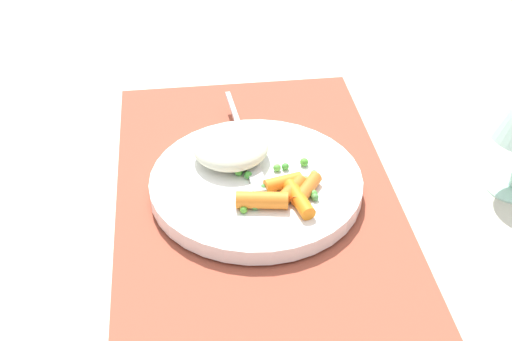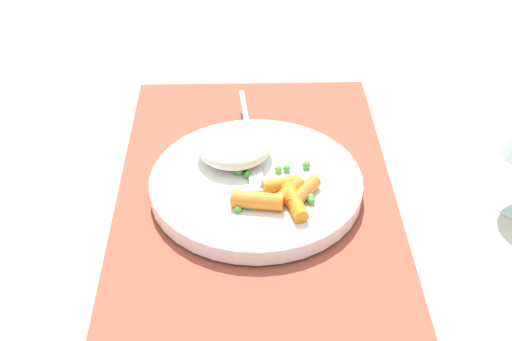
% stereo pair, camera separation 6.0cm
% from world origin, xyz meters
% --- Properties ---
extents(ground_plane, '(2.40, 2.40, 0.00)m').
position_xyz_m(ground_plane, '(0.00, 0.00, 0.00)').
color(ground_plane, beige).
extents(placemat, '(0.48, 0.31, 0.01)m').
position_xyz_m(placemat, '(0.00, 0.00, 0.00)').
color(placemat, '#9E4733').
rests_on(placemat, ground_plane).
extents(plate, '(0.23, 0.23, 0.02)m').
position_xyz_m(plate, '(0.00, 0.00, 0.01)').
color(plate, white).
rests_on(plate, placemat).
extents(rice_mound, '(0.08, 0.09, 0.03)m').
position_xyz_m(rice_mound, '(-0.04, -0.02, 0.04)').
color(rice_mound, beige).
rests_on(rice_mound, plate).
extents(carrot_portion, '(0.07, 0.10, 0.02)m').
position_xyz_m(carrot_portion, '(0.04, 0.03, 0.03)').
color(carrot_portion, orange).
rests_on(carrot_portion, plate).
extents(pea_scatter, '(0.08, 0.09, 0.01)m').
position_xyz_m(pea_scatter, '(0.02, 0.02, 0.03)').
color(pea_scatter, green).
rests_on(pea_scatter, plate).
extents(fork, '(0.21, 0.03, 0.01)m').
position_xyz_m(fork, '(-0.05, -0.00, 0.03)').
color(fork, beige).
rests_on(fork, plate).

